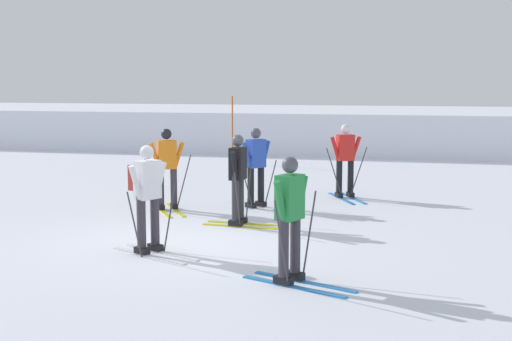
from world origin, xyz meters
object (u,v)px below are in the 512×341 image
object	(u,v)px
skier_white	(147,193)
trail_marker_pole	(232,130)
skier_green	(290,216)
skier_blue	(255,163)
skier_black	(238,177)
skier_orange	(167,165)
skier_red	(345,159)

from	to	relation	value
skier_white	trail_marker_pole	world-z (taller)	trail_marker_pole
skier_green	skier_blue	bearing A→B (deg)	108.23
skier_black	skier_orange	world-z (taller)	same
skier_white	trail_marker_pole	size ratio (longest dim) A/B	0.77
skier_green	trail_marker_pole	xyz separation A→B (m)	(-4.37, 13.04, 0.19)
skier_black	trail_marker_pole	xyz separation A→B (m)	(-2.73, 9.55, 0.19)
skier_white	skier_red	bearing A→B (deg)	67.58
skier_green	skier_blue	world-z (taller)	same
skier_green	skier_orange	bearing A→B (deg)	126.79
trail_marker_pole	skier_green	bearing A→B (deg)	-71.46
skier_white	skier_blue	size ratio (longest dim) A/B	1.00
skier_white	skier_green	xyz separation A→B (m)	(2.49, -1.10, -0.04)
skier_orange	trail_marker_pole	size ratio (longest dim) A/B	0.78
skier_green	skier_red	bearing A→B (deg)	90.25
skier_red	trail_marker_pole	distance (m)	7.39
skier_orange	skier_blue	world-z (taller)	same
skier_green	skier_blue	size ratio (longest dim) A/B	1.00
skier_red	trail_marker_pole	size ratio (longest dim) A/B	0.78
skier_green	trail_marker_pole	world-z (taller)	trail_marker_pole
skier_white	skier_green	world-z (taller)	same
skier_orange	skier_red	bearing A→B (deg)	34.09
skier_blue	skier_black	bearing A→B (deg)	-86.22
skier_black	trail_marker_pole	bearing A→B (deg)	105.97
skier_red	skier_blue	xyz separation A→B (m)	(-1.73, -1.71, 0.04)
skier_white	skier_green	size ratio (longest dim) A/B	1.00
skier_white	skier_green	distance (m)	2.72
skier_white	skier_black	world-z (taller)	same
skier_white	skier_red	distance (m)	6.44
skier_black	skier_green	world-z (taller)	same
skier_blue	skier_green	bearing A→B (deg)	-71.77
skier_black	skier_red	size ratio (longest dim) A/B	1.00
skier_green	trail_marker_pole	bearing A→B (deg)	108.54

